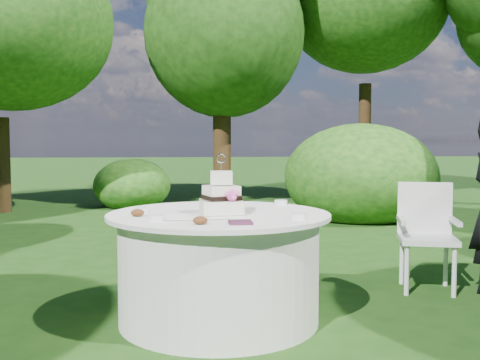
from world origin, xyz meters
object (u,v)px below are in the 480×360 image
cake (222,197)px  napkins (240,222)px  table (219,266)px  chair (426,228)px

cake → napkins: bearing=-81.1°
table → chair: chair is taller
napkins → table: size_ratio=0.09×
napkins → cake: (-0.08, 0.49, 0.10)m
chair → cake: bearing=-158.1°
napkins → cake: size_ratio=0.34×
napkins → table: bearing=99.7°
table → chair: 1.97m
cake → chair: cake is taller
napkins → chair: bearing=34.9°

